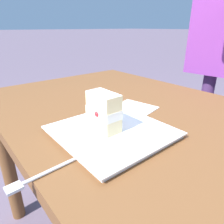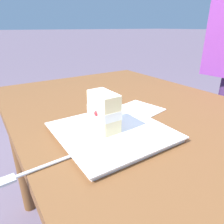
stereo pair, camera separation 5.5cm
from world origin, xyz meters
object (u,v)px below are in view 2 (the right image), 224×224
object	(u,v)px
dessert_plate	(112,132)
cake_slice	(104,111)
paper_napkin	(141,108)
dessert_fork	(37,169)
patio_table	(166,154)

from	to	relation	value
dessert_plate	cake_slice	world-z (taller)	cake_slice
dessert_plate	paper_napkin	distance (m)	0.22
dessert_fork	paper_napkin	distance (m)	0.44
dessert_plate	cake_slice	distance (m)	0.06
patio_table	paper_napkin	size ratio (longest dim) A/B	9.40
cake_slice	paper_napkin	bearing A→B (deg)	-67.38
dessert_plate	dessert_fork	bearing A→B (deg)	101.50
patio_table	paper_napkin	bearing A→B (deg)	-6.87
patio_table	cake_slice	bearing A→B (deg)	71.75
patio_table	cake_slice	world-z (taller)	cake_slice
patio_table	dessert_plate	xyz separation A→B (m)	(0.05, 0.18, 0.11)
dessert_fork	paper_napkin	bearing A→B (deg)	-70.24
cake_slice	paper_napkin	world-z (taller)	cake_slice
patio_table	dessert_fork	xyz separation A→B (m)	(0.00, 0.40, 0.11)
cake_slice	dessert_fork	bearing A→B (deg)	106.66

